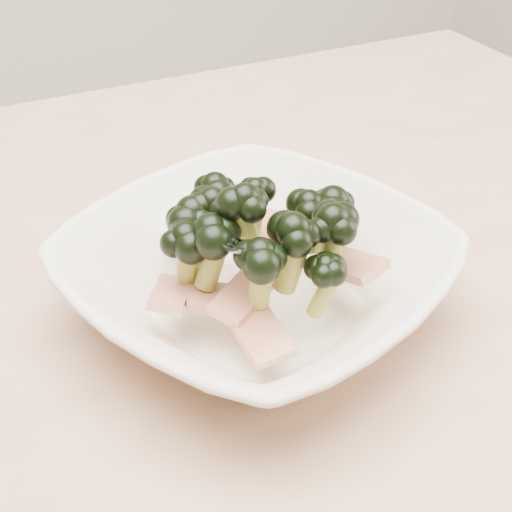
# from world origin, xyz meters

# --- Properties ---
(dining_table) EXTENTS (1.20, 0.80, 0.75)m
(dining_table) POSITION_xyz_m (0.00, 0.00, 0.65)
(dining_table) COLOR tan
(dining_table) RESTS_ON ground
(broccoli_dish) EXTENTS (0.34, 0.34, 0.12)m
(broccoli_dish) POSITION_xyz_m (0.06, -0.06, 0.79)
(broccoli_dish) COLOR beige
(broccoli_dish) RESTS_ON dining_table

